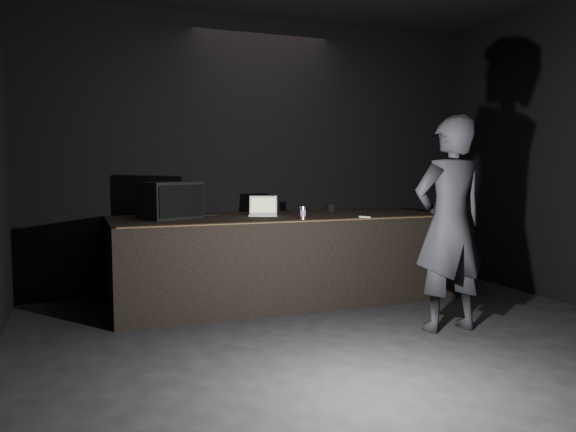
% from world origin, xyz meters
% --- Properties ---
extents(ground, '(7.00, 7.00, 0.00)m').
position_xyz_m(ground, '(0.00, 0.00, 0.00)').
color(ground, black).
rests_on(ground, ground).
extents(room_walls, '(6.10, 7.10, 3.52)m').
position_xyz_m(room_walls, '(0.00, 0.00, 2.02)').
color(room_walls, black).
rests_on(room_walls, ground).
extents(stage_riser, '(4.00, 1.50, 1.00)m').
position_xyz_m(stage_riser, '(0.00, 2.73, 0.50)').
color(stage_riser, black).
rests_on(stage_riser, ground).
extents(riser_lip, '(3.92, 0.10, 0.01)m').
position_xyz_m(riser_lip, '(0.00, 2.02, 1.01)').
color(riser_lip, brown).
rests_on(riser_lip, stage_riser).
extents(stage_monitor, '(0.75, 0.67, 0.42)m').
position_xyz_m(stage_monitor, '(-1.31, 2.85, 1.21)').
color(stage_monitor, black).
rests_on(stage_monitor, stage_riser).
extents(cable, '(0.92, 0.09, 0.02)m').
position_xyz_m(cable, '(-1.20, 2.94, 1.01)').
color(cable, black).
rests_on(cable, stage_riser).
extents(laptop, '(0.41, 0.39, 0.23)m').
position_xyz_m(laptop, '(-0.20, 2.88, 1.06)').
color(laptop, silver).
rests_on(laptop, stage_riser).
extents(beer_can, '(0.06, 0.06, 0.15)m').
position_xyz_m(beer_can, '(0.05, 2.20, 1.07)').
color(beer_can, silver).
rests_on(beer_can, stage_riser).
extents(plastic_cup, '(0.08, 0.08, 0.10)m').
position_xyz_m(plastic_cup, '(0.79, 3.05, 1.05)').
color(plastic_cup, white).
rests_on(plastic_cup, stage_riser).
extents(wii_remote, '(0.09, 0.14, 0.03)m').
position_xyz_m(wii_remote, '(0.75, 2.08, 1.01)').
color(wii_remote, white).
rests_on(wii_remote, stage_riser).
extents(person, '(0.77, 0.52, 2.07)m').
position_xyz_m(person, '(1.05, 0.92, 1.03)').
color(person, black).
rests_on(person, ground).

